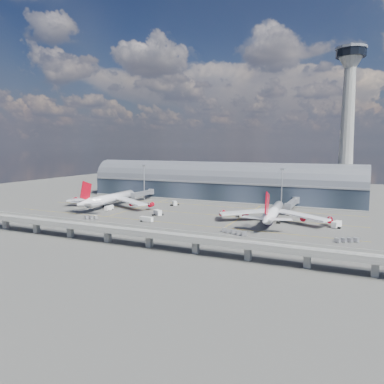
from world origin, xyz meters
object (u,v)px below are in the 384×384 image
at_px(control_tower, 347,127).
at_px(floodlight_mast_left, 144,181).
at_px(floodlight_mast_right, 282,188).
at_px(service_truck_5, 175,203).
at_px(service_truck_1, 158,213).
at_px(airliner_left, 109,199).
at_px(service_truck_3, 336,224).
at_px(cargo_train_0, 91,217).
at_px(service_truck_4, 242,214).
at_px(airliner_right, 273,213).
at_px(cargo_train_2, 347,240).
at_px(cargo_train_1, 234,232).
at_px(service_truck_0, 109,208).
at_px(service_truck_2, 146,219).

height_order(control_tower, floodlight_mast_left, control_tower).
bearing_deg(floodlight_mast_right, control_tower, 38.66).
relative_size(floodlight_mast_left, service_truck_5, 4.12).
xyz_separation_m(floodlight_mast_right, service_truck_1, (-60.13, -50.37, -11.97)).
height_order(airliner_left, service_truck_5, airliner_left).
bearing_deg(floodlight_mast_right, service_truck_3, -50.03).
bearing_deg(service_truck_3, service_truck_1, -155.19).
distance_m(airliner_left, cargo_train_0, 38.80).
height_order(floodlight_mast_left, service_truck_4, floodlight_mast_left).
xyz_separation_m(control_tower, floodlight_mast_left, (-135.00, -28.00, -38.00)).
relative_size(control_tower, airliner_right, 1.69).
relative_size(service_truck_4, cargo_train_2, 0.54).
height_order(airliner_right, service_truck_3, airliner_right).
bearing_deg(service_truck_5, cargo_train_1, -81.65).
relative_size(floodlight_mast_left, airliner_right, 0.42).
bearing_deg(airliner_right, cargo_train_0, -165.47).
bearing_deg(cargo_train_2, service_truck_0, 109.77).
bearing_deg(service_truck_1, floodlight_mast_right, -16.34).
height_order(service_truck_0, cargo_train_2, service_truck_0).
bearing_deg(airliner_right, service_truck_1, -177.23).
bearing_deg(service_truck_1, service_truck_3, -51.07).
bearing_deg(floodlight_mast_right, service_truck_4, -113.38).
xyz_separation_m(cargo_train_0, cargo_train_2, (128.92, 4.30, 0.05)).
height_order(floodlight_mast_left, cargo_train_2, floodlight_mast_left).
distance_m(service_truck_0, service_truck_1, 36.03).
relative_size(airliner_left, service_truck_1, 10.42).
relative_size(service_truck_0, service_truck_5, 1.09).
height_order(airliner_left, cargo_train_2, airliner_left).
height_order(airliner_left, cargo_train_1, airliner_left).
xyz_separation_m(control_tower, cargo_train_0, (-123.28, -102.03, -50.77)).
height_order(service_truck_1, service_truck_3, service_truck_1).
bearing_deg(service_truck_3, service_truck_0, -157.77).
bearing_deg(service_truck_5, airliner_left, 177.52).
distance_m(floodlight_mast_right, cargo_train_1, 76.28).
distance_m(airliner_left, service_truck_0, 12.21).
relative_size(service_truck_0, cargo_train_2, 0.68).
bearing_deg(service_truck_4, cargo_train_2, -41.89).
distance_m(service_truck_3, cargo_train_2, 28.64).
relative_size(floodlight_mast_right, service_truck_2, 3.34).
height_order(control_tower, cargo_train_1, control_tower).
bearing_deg(service_truck_4, cargo_train_0, -161.28).
height_order(service_truck_3, cargo_train_1, service_truck_3).
relative_size(airliner_left, cargo_train_1, 4.76).
bearing_deg(cargo_train_2, service_truck_5, 91.81).
height_order(control_tower, service_truck_2, control_tower).
distance_m(floodlight_mast_right, service_truck_4, 39.57).
xyz_separation_m(service_truck_4, cargo_train_1, (8.52, -40.38, -0.54)).
relative_size(service_truck_3, service_truck_5, 1.14).
distance_m(airliner_right, service_truck_0, 100.39).
distance_m(airliner_left, service_truck_3, 137.66).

